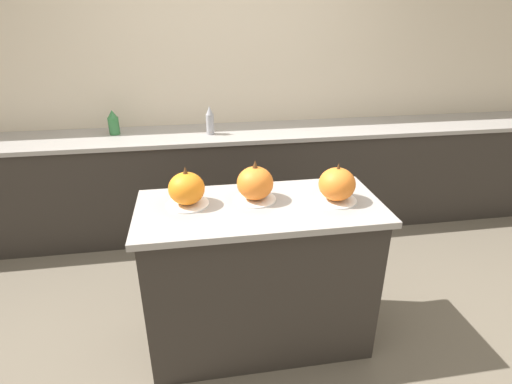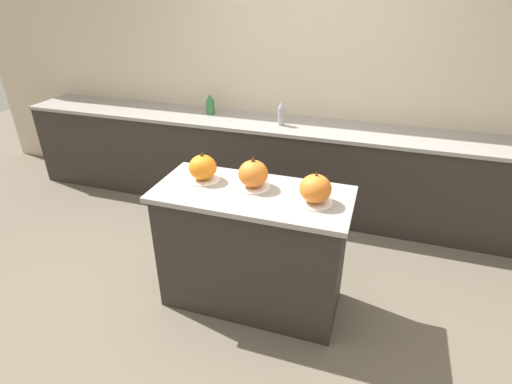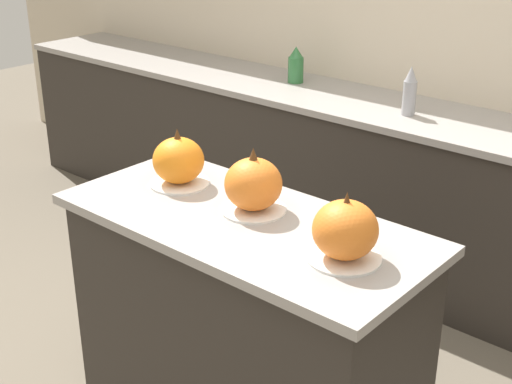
{
  "view_description": "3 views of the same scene",
  "coord_description": "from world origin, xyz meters",
  "px_view_note": "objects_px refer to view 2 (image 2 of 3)",
  "views": [
    {
      "loc": [
        -0.33,
        -1.87,
        1.86
      ],
      "look_at": [
        -0.03,
        -0.03,
        1.01
      ],
      "focal_mm": 28.0,
      "sensor_mm": 36.0,
      "label": 1
    },
    {
      "loc": [
        0.74,
        -2.18,
        2.14
      ],
      "look_at": [
        0.04,
        -0.05,
        0.95
      ],
      "focal_mm": 28.0,
      "sensor_mm": 36.0,
      "label": 2
    },
    {
      "loc": [
        1.44,
        -1.6,
        1.95
      ],
      "look_at": [
        0.05,
        0.01,
        1.03
      ],
      "focal_mm": 50.0,
      "sensor_mm": 36.0,
      "label": 3
    }
  ],
  "objects_px": {
    "pumpkin_cake_right": "(315,189)",
    "bottle_tall": "(281,113)",
    "bottle_short": "(210,105)",
    "pumpkin_cake_left": "(203,168)",
    "pumpkin_cake_center": "(253,174)"
  },
  "relations": [
    {
      "from": "pumpkin_cake_right",
      "to": "bottle_tall",
      "type": "bearing_deg",
      "value": 112.69
    },
    {
      "from": "bottle_short",
      "to": "bottle_tall",
      "type": "bearing_deg",
      "value": -9.28
    },
    {
      "from": "pumpkin_cake_left",
      "to": "pumpkin_cake_center",
      "type": "bearing_deg",
      "value": 0.32
    },
    {
      "from": "pumpkin_cake_center",
      "to": "bottle_short",
      "type": "distance_m",
      "value": 1.75
    },
    {
      "from": "pumpkin_cake_center",
      "to": "bottle_tall",
      "type": "bearing_deg",
      "value": 96.98
    },
    {
      "from": "pumpkin_cake_center",
      "to": "pumpkin_cake_left",
      "type": "bearing_deg",
      "value": -179.68
    },
    {
      "from": "pumpkin_cake_center",
      "to": "bottle_short",
      "type": "relative_size",
      "value": 1.12
    },
    {
      "from": "pumpkin_cake_right",
      "to": "bottle_short",
      "type": "height_order",
      "value": "pumpkin_cake_right"
    },
    {
      "from": "pumpkin_cake_left",
      "to": "pumpkin_cake_right",
      "type": "relative_size",
      "value": 0.99
    },
    {
      "from": "pumpkin_cake_center",
      "to": "bottle_tall",
      "type": "xyz_separation_m",
      "value": [
        -0.16,
        1.33,
        0.02
      ]
    },
    {
      "from": "pumpkin_cake_left",
      "to": "bottle_short",
      "type": "relative_size",
      "value": 1.11
    },
    {
      "from": "pumpkin_cake_center",
      "to": "pumpkin_cake_right",
      "type": "bearing_deg",
      "value": -10.92
    },
    {
      "from": "pumpkin_cake_left",
      "to": "pumpkin_cake_center",
      "type": "xyz_separation_m",
      "value": [
        0.36,
        0.0,
        0.0
      ]
    },
    {
      "from": "pumpkin_cake_left",
      "to": "bottle_tall",
      "type": "relative_size",
      "value": 0.94
    },
    {
      "from": "pumpkin_cake_right",
      "to": "bottle_short",
      "type": "relative_size",
      "value": 1.11
    }
  ]
}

